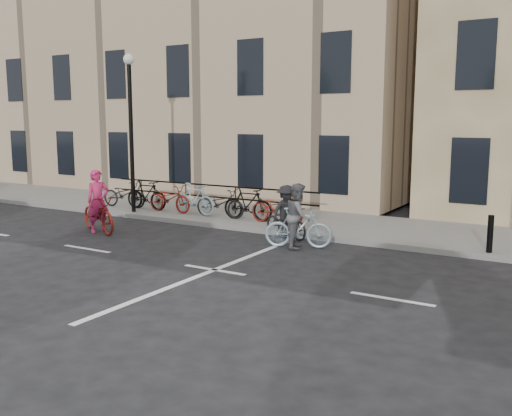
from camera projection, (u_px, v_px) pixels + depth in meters
The scene contains 9 objects.
ground at pixel (215, 270), 12.56m from camera, with size 120.00×120.00×0.00m, color black.
sidewalk at pixel (220, 213), 19.67m from camera, with size 46.00×4.00×0.15m, color slate.
building_west at pixel (216, 80), 27.36m from camera, with size 20.00×10.00×10.00m, color tan.
lamp_post at pixel (131, 113), 19.07m from camera, with size 0.36×0.36×5.28m.
bollard_east at pixel (490, 234), 13.51m from camera, with size 0.14×0.14×0.90m, color black.
parked_bikes at pixel (195, 200), 18.95m from camera, with size 8.30×1.23×1.05m.
cyclist_pink at pixel (98, 211), 16.74m from camera, with size 2.19×1.42×1.84m.
cyclist_grey at pixel (298, 222), 14.64m from camera, with size 1.80×1.07×1.68m.
cyclist_dark at pixel (286, 217), 15.93m from camera, with size 1.76×1.15×1.48m.
Camera 1 is at (7.09, -9.97, 3.29)m, focal length 40.00 mm.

